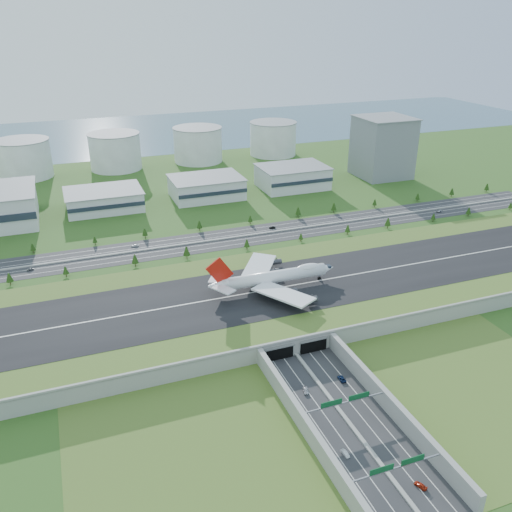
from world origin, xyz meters
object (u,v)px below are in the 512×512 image
object	(u,v)px
car_5	(272,228)
car_7	(135,245)
car_3	(421,485)
car_1	(345,453)
fuel_tank_a	(24,159)
car_6	(440,211)
car_0	(306,390)
office_tower	(383,147)
car_4	(31,269)
boeing_747	(273,277)
car_2	(342,379)

from	to	relation	value
car_5	car_7	distance (m)	99.48
car_3	car_5	xyz separation A→B (m)	(42.50, 236.06, 0.10)
car_1	car_7	xyz separation A→B (m)	(-40.40, 216.54, 0.03)
fuel_tank_a	car_6	xyz separation A→B (m)	(307.47, -221.37, -16.57)
car_0	car_7	size ratio (longest dim) A/B	0.98
fuel_tank_a	office_tower	bearing A→B (deg)	-19.77
office_tower	car_4	xyz separation A→B (m)	(-315.62, -105.96, -26.70)
car_6	boeing_747	bearing A→B (deg)	95.78
car_4	car_1	bearing A→B (deg)	-169.44
car_3	car_7	xyz separation A→B (m)	(-56.95, 238.11, 0.06)
car_0	car_6	world-z (taller)	car_0
office_tower	car_6	bearing A→B (deg)	-96.72
fuel_tank_a	car_2	bearing A→B (deg)	-71.23
boeing_747	car_1	world-z (taller)	boeing_747
office_tower	fuel_tank_a	size ratio (longest dim) A/B	1.10
car_5	car_6	xyz separation A→B (m)	(137.77, -13.15, 0.03)
boeing_747	car_2	bearing A→B (deg)	-88.43
car_3	car_6	world-z (taller)	car_6
office_tower	car_3	distance (m)	382.51
car_0	car_1	bearing A→B (deg)	-75.95
car_1	car_2	xyz separation A→B (m)	(19.87, 38.60, 0.02)
car_1	car_5	world-z (taller)	car_5
car_5	car_7	bearing A→B (deg)	-68.65
car_6	car_0	bearing A→B (deg)	109.96
car_7	car_5	bearing A→B (deg)	85.63
office_tower	boeing_747	bearing A→B (deg)	-134.61
car_3	car_7	world-z (taller)	car_7
fuel_tank_a	car_7	world-z (taller)	fuel_tank_a
boeing_747	car_3	size ratio (longest dim) A/B	15.89
fuel_tank_a	car_5	xyz separation A→B (m)	(169.71, -208.23, -16.60)
car_0	car_5	distance (m)	186.60
boeing_747	car_5	bearing A→B (deg)	68.86
office_tower	car_6	world-z (taller)	office_tower
car_5	car_6	distance (m)	138.39
boeing_747	car_2	world-z (taller)	boeing_747
car_3	car_6	size ratio (longest dim) A/B	0.80
car_7	car_1	bearing A→B (deg)	7.37
car_2	car_7	world-z (taller)	car_7
car_1	car_5	xyz separation A→B (m)	(59.06, 214.50, 0.07)
office_tower	boeing_747	size ratio (longest dim) A/B	0.75
boeing_747	car_4	size ratio (longest dim) A/B	18.37
car_3	car_1	bearing A→B (deg)	-73.27
car_1	fuel_tank_a	bearing A→B (deg)	99.46
car_0	car_7	world-z (taller)	car_0
car_2	car_3	distance (m)	60.26
boeing_747	car_3	bearing A→B (deg)	-90.17
car_2	car_5	xyz separation A→B (m)	(39.18, 175.89, 0.05)
office_tower	car_5	xyz separation A→B (m)	(-150.29, -93.23, -26.60)
car_2	car_7	size ratio (longest dim) A/B	1.03
car_4	car_7	world-z (taller)	car_7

